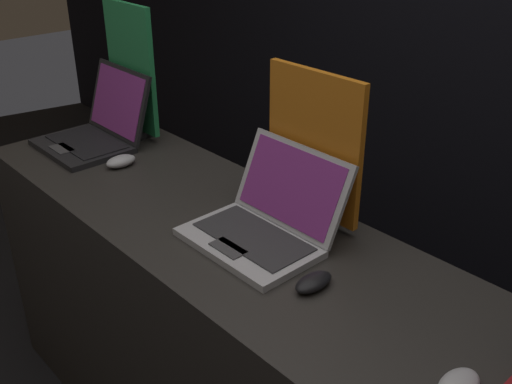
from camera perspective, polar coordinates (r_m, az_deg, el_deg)
The scene contains 7 objects.
display_counter at distance 1.89m, azimuth 0.28°, elevation -17.00°, with size 2.27×0.58×0.93m.
laptop_front at distance 2.27m, azimuth -14.96°, elevation 5.89°, with size 0.34×0.34×0.26m.
mouse_front at distance 2.08m, azimuth -12.75°, elevation 2.88°, with size 0.06×0.11×0.04m.
promo_stand_front at distance 2.30m, azimuth -11.75°, elevation 11.00°, with size 0.28×0.07×0.49m.
laptop_middle at distance 1.60m, azimuth 0.91°, elevation -2.66°, with size 0.36×0.33×0.23m.
mouse_middle at distance 1.43m, azimuth 5.50°, elevation -8.54°, with size 0.06×0.11×0.03m.
promo_stand_middle at distance 1.65m, azimuth 5.48°, elevation 3.93°, with size 0.33×0.07×0.43m.
Camera 1 is at (1.00, -0.63, 1.78)m, focal length 42.00 mm.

